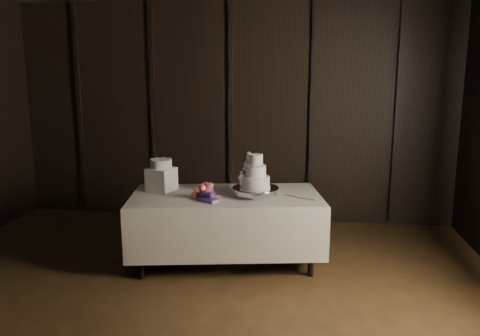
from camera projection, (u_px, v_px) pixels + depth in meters
name	position (u px, v px, depth m)	size (l,w,h in m)	color
room	(145.00, 152.00, 3.02)	(6.08, 7.08, 3.08)	black
display_table	(226.00, 226.00, 4.99)	(2.14, 1.38, 0.76)	beige
cake_stand	(256.00, 192.00, 4.86)	(0.48, 0.48, 0.09)	silver
wedding_cake	(253.00, 175.00, 4.81)	(0.33, 0.29, 0.35)	white
bouquet	(206.00, 192.00, 4.75)	(0.32, 0.42, 0.20)	#DC4B57
box_pedestal	(161.00, 179.00, 5.07)	(0.26, 0.26, 0.25)	white
small_cake	(161.00, 164.00, 5.04)	(0.24, 0.24, 0.09)	white
cake_knife	(295.00, 197.00, 4.79)	(0.37, 0.02, 0.01)	silver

